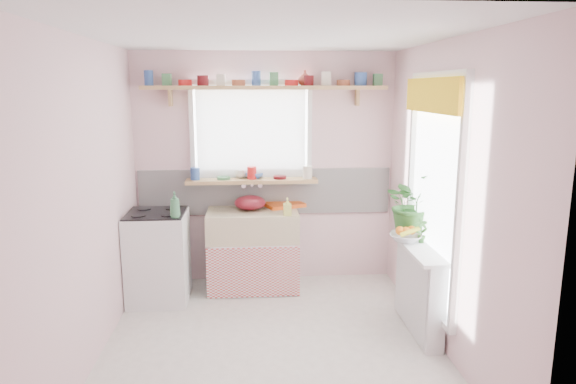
{
  "coord_description": "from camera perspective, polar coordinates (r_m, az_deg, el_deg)",
  "views": [
    {
      "loc": [
        -0.16,
        -3.94,
        2.12
      ],
      "look_at": [
        0.17,
        0.55,
        1.2
      ],
      "focal_mm": 32.0,
      "sensor_mm": 36.0,
      "label": 1
    }
  ],
  "objects": [
    {
      "name": "shelf_crockery",
      "position": [
        5.41,
        -2.56,
        12.3
      ],
      "size": [
        2.47,
        0.11,
        0.12
      ],
      "color": "#3359A5",
      "rests_on": "pine_shelf"
    },
    {
      "name": "sill_cup",
      "position": [
        5.56,
        -5.37,
        1.98
      ],
      "size": [
        0.13,
        0.13,
        0.09
      ],
      "primitive_type": "imported",
      "rotation": [
        0.0,
        0.0,
        -0.2
      ],
      "color": "beige",
      "rests_on": "windowsill"
    },
    {
      "name": "windowsill",
      "position": [
        5.51,
        -4.03,
        1.25
      ],
      "size": [
        1.4,
        0.22,
        0.04
      ],
      "primitive_type": "cube",
      "color": "tan",
      "rests_on": "room"
    },
    {
      "name": "cooker",
      "position": [
        5.34,
        -14.22,
        -6.94
      ],
      "size": [
        0.58,
        0.58,
        0.93
      ],
      "color": "white",
      "rests_on": "ground"
    },
    {
      "name": "colander",
      "position": [
        5.44,
        -4.24,
        -1.19
      ],
      "size": [
        0.37,
        0.37,
        0.15
      ],
      "primitive_type": "ellipsoid",
      "rotation": [
        0.0,
        0.0,
        -0.11
      ],
      "color": "maroon",
      "rests_on": "sink_unit"
    },
    {
      "name": "sink_unit",
      "position": [
        5.5,
        -3.92,
        -6.38
      ],
      "size": [
        0.95,
        0.65,
        1.11
      ],
      "color": "white",
      "rests_on": "ground"
    },
    {
      "name": "pine_shelf",
      "position": [
        5.41,
        -2.56,
        11.51
      ],
      "size": [
        2.52,
        0.24,
        0.04
      ],
      "primitive_type": "cube",
      "color": "tan",
      "rests_on": "room"
    },
    {
      "name": "sill_crockery",
      "position": [
        5.5,
        -4.04,
        2.03
      ],
      "size": [
        1.35,
        0.11,
        0.12
      ],
      "color": "#3359A5",
      "rests_on": "windowsill"
    },
    {
      "name": "jade_plant",
      "position": [
        4.89,
        13.64,
        -1.21
      ],
      "size": [
        0.65,
        0.61,
        0.59
      ],
      "primitive_type": "imported",
      "rotation": [
        0.0,
        0.0,
        0.34
      ],
      "color": "#2C6227",
      "rests_on": "radiator_ledge"
    },
    {
      "name": "radiator_ledge",
      "position": [
        4.72,
        14.37,
        -10.28
      ],
      "size": [
        0.22,
        0.95,
        0.78
      ],
      "color": "white",
      "rests_on": "ground"
    },
    {
      "name": "shelf_vase",
      "position": [
        5.5,
        1.88,
        12.55
      ],
      "size": [
        0.16,
        0.16,
        0.16
      ],
      "primitive_type": "imported",
      "rotation": [
        0.0,
        0.0,
        -0.08
      ],
      "color": "#9F3E31",
      "rests_on": "pine_shelf"
    },
    {
      "name": "sill_bowl",
      "position": [
        5.56,
        -3.77,
        1.87
      ],
      "size": [
        0.21,
        0.21,
        0.06
      ],
      "primitive_type": "imported",
      "rotation": [
        0.0,
        0.0,
        0.09
      ],
      "color": "#335BA8",
      "rests_on": "windowsill"
    },
    {
      "name": "herb_pot",
      "position": [
        4.67,
        14.61,
        -4.16
      ],
      "size": [
        0.13,
        0.1,
        0.22
      ],
      "primitive_type": "imported",
      "rotation": [
        0.0,
        0.0,
        0.15
      ],
      "color": "#326628",
      "rests_on": "radiator_ledge"
    },
    {
      "name": "cooker_bottle",
      "position": [
        4.94,
        -12.47,
        -1.39
      ],
      "size": [
        0.11,
        0.11,
        0.25
      ],
      "primitive_type": "imported",
      "rotation": [
        0.0,
        0.0,
        0.16
      ],
      "color": "#438658",
      "rests_on": "cooker"
    },
    {
      "name": "soap_bottle_sink",
      "position": [
        5.19,
        -0.07,
        -1.63
      ],
      "size": [
        0.08,
        0.08,
        0.18
      ],
      "primitive_type": "imported",
      "rotation": [
        0.0,
        0.0,
        -0.01
      ],
      "color": "#DDE164",
      "rests_on": "sink_unit"
    },
    {
      "name": "fruit_bowl",
      "position": [
        4.71,
        12.95,
        -4.94
      ],
      "size": [
        0.36,
        0.36,
        0.07
      ],
      "primitive_type": "imported",
      "rotation": [
        0.0,
        0.0,
        -0.34
      ],
      "color": "silver",
      "rests_on": "radiator_ledge"
    },
    {
      "name": "fruit",
      "position": [
        4.7,
        13.04,
        -4.22
      ],
      "size": [
        0.2,
        0.14,
        0.1
      ],
      "color": "orange",
      "rests_on": "fruit_bowl"
    },
    {
      "name": "dish_tray",
      "position": [
        5.59,
        -0.45,
        -1.39
      ],
      "size": [
        0.48,
        0.43,
        0.04
      ],
      "primitive_type": "cube",
      "rotation": [
        0.0,
        0.0,
        0.38
      ],
      "color": "#DA5213",
      "rests_on": "sink_unit"
    },
    {
      "name": "room",
      "position": [
        4.93,
        5.44,
        2.72
      ],
      "size": [
        3.2,
        3.2,
        3.2
      ],
      "color": "white",
      "rests_on": "ground"
    }
  ]
}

